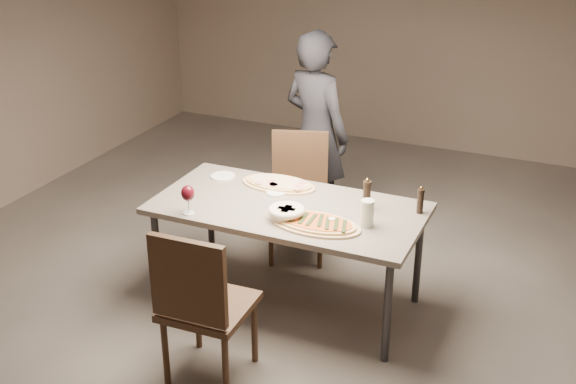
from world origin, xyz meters
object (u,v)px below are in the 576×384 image
at_px(carafe, 367,213).
at_px(pepper_mill_left, 420,201).
at_px(ham_pizza, 279,184).
at_px(chair_near, 200,300).
at_px(dining_table, 288,213).
at_px(chair_far, 299,188).
at_px(bread_basket, 287,212).
at_px(zucchini_pizza, 315,223).
at_px(diner, 316,134).

bearing_deg(carafe, pepper_mill_left, 51.39).
relative_size(ham_pizza, chair_near, 0.54).
relative_size(dining_table, chair_far, 1.86).
distance_m(dining_table, ham_pizza, 0.35).
bearing_deg(ham_pizza, chair_far, 106.17).
bearing_deg(bread_basket, carafe, 13.42).
bearing_deg(chair_near, pepper_mill_left, 51.34).
bearing_deg(chair_far, zucchini_pizza, 100.24).
xyz_separation_m(zucchini_pizza, diner, (-0.54, 1.37, 0.08)).
height_order(chair_near, chair_far, chair_near).
height_order(dining_table, chair_near, chair_near).
xyz_separation_m(zucchini_pizza, bread_basket, (-0.20, 0.01, 0.03)).
xyz_separation_m(dining_table, carafe, (0.57, -0.08, 0.15)).
relative_size(dining_table, diner, 1.07).
bearing_deg(pepper_mill_left, chair_far, 155.20).
bearing_deg(chair_far, pepper_mill_left, 136.81).
distance_m(dining_table, carafe, 0.60).
xyz_separation_m(dining_table, pepper_mill_left, (0.83, 0.25, 0.15)).
bearing_deg(pepper_mill_left, ham_pizza, 178.13).
height_order(dining_table, zucchini_pizza, zucchini_pizza).
bearing_deg(zucchini_pizza, chair_far, 108.28).
height_order(zucchini_pizza, chair_near, chair_near).
bearing_deg(chair_near, chair_far, 92.55).
distance_m(carafe, chair_far, 1.18).
relative_size(chair_near, chair_far, 1.05).
distance_m(zucchini_pizza, chair_near, 0.91).
xyz_separation_m(carafe, diner, (-0.84, 1.24, 0.01)).
xyz_separation_m(ham_pizza, chair_near, (0.09, -1.28, -0.20)).
distance_m(ham_pizza, bread_basket, 0.55).
bearing_deg(zucchini_pizza, ham_pizza, 124.28).
relative_size(dining_table, pepper_mill_left, 9.56).
xyz_separation_m(bread_basket, carafe, (0.50, 0.12, 0.04)).
bearing_deg(dining_table, bread_basket, -68.69).
height_order(carafe, diner, diner).
distance_m(dining_table, diner, 1.21).
bearing_deg(pepper_mill_left, zucchini_pizza, -141.18).
bearing_deg(diner, bread_basket, 122.88).
height_order(bread_basket, carafe, carafe).
bearing_deg(bread_basket, chair_near, -102.48).
height_order(pepper_mill_left, diner, diner).
distance_m(pepper_mill_left, chair_near, 1.58).
bearing_deg(bread_basket, zucchini_pizza, -1.49).
relative_size(zucchini_pizza, ham_pizza, 1.08).
xyz_separation_m(ham_pizza, pepper_mill_left, (1.03, -0.03, 0.07)).
bearing_deg(bread_basket, chair_far, 108.42).
distance_m(dining_table, chair_near, 1.01).
relative_size(ham_pizza, carafe, 3.11).
bearing_deg(dining_table, diner, 102.85).
distance_m(chair_near, diner, 2.19).
height_order(dining_table, ham_pizza, ham_pizza).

